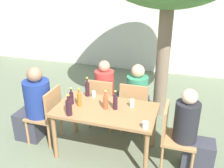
{
  "coord_description": "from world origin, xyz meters",
  "views": [
    {
      "loc": [
        0.99,
        -2.89,
        2.42
      ],
      "look_at": [
        0.0,
        0.3,
        0.98
      ],
      "focal_mm": 40.0,
      "sensor_mm": 36.0,
      "label": 1
    }
  ],
  "objects": [
    {
      "name": "wine_bottle_4",
      "position": [
        -0.51,
        -0.01,
        0.83
      ],
      "size": [
        0.06,
        0.06,
        0.25
      ],
      "color": "#331923",
      "rests_on": "dining_table_front"
    },
    {
      "name": "soda_bottle_0",
      "position": [
        0.0,
        0.0,
        0.84
      ],
      "size": [
        0.07,
        0.07,
        0.28
      ],
      "color": "#DB4C2D",
      "rests_on": "dining_table_front"
    },
    {
      "name": "drinking_glass_1",
      "position": [
        -0.29,
        0.3,
        0.78
      ],
      "size": [
        0.06,
        0.06,
        0.09
      ],
      "color": "silver",
      "rests_on": "dining_table_front"
    },
    {
      "name": "person_seated_3",
      "position": [
        0.28,
        0.87,
        0.52
      ],
      "size": [
        0.35,
        0.57,
        1.16
      ],
      "rotation": [
        0.0,
        0.0,
        3.14
      ],
      "color": "#383842",
      "rests_on": "ground_plane"
    },
    {
      "name": "wine_bottle_3",
      "position": [
        -0.41,
        -0.3,
        0.85
      ],
      "size": [
        0.08,
        0.08,
        0.3
      ],
      "color": "#331923",
      "rests_on": "dining_table_front"
    },
    {
      "name": "drinking_glass_2",
      "position": [
        0.62,
        -0.32,
        0.78
      ],
      "size": [
        0.08,
        0.08,
        0.08
      ],
      "color": "silver",
      "rests_on": "dining_table_front"
    },
    {
      "name": "dining_table_front",
      "position": [
        0.0,
        0.0,
        0.65
      ],
      "size": [
        1.42,
        0.79,
        0.73
      ],
      "color": "#996B42",
      "rests_on": "ground_plane"
    },
    {
      "name": "wine_bottle_2",
      "position": [
        -0.39,
        0.3,
        0.85
      ],
      "size": [
        0.07,
        0.07,
        0.31
      ],
      "color": "#331923",
      "rests_on": "dining_table_front"
    },
    {
      "name": "patio_chair_0",
      "position": [
        -0.94,
        0.0,
        0.51
      ],
      "size": [
        0.44,
        0.44,
        0.91
      ],
      "rotation": [
        0.0,
        0.0,
        -1.57
      ],
      "color": "#A87A4C",
      "rests_on": "ground_plane"
    },
    {
      "name": "drinking_glass_0",
      "position": [
        0.34,
        0.17,
        0.79
      ],
      "size": [
        0.06,
        0.06,
        0.11
      ],
      "color": "silver",
      "rests_on": "dining_table_front"
    },
    {
      "name": "cafe_building_wall",
      "position": [
        0.0,
        3.71,
        1.4
      ],
      "size": [
        10.0,
        0.08,
        2.8
      ],
      "color": "silver",
      "rests_on": "ground_plane"
    },
    {
      "name": "person_seated_1",
      "position": [
        1.18,
        -0.0,
        0.52
      ],
      "size": [
        0.56,
        0.31,
        1.18
      ],
      "rotation": [
        0.0,
        0.0,
        1.57
      ],
      "color": "#383842",
      "rests_on": "ground_plane"
    },
    {
      "name": "amber_bottle_1",
      "position": [
        -0.38,
        -0.03,
        0.84
      ],
      "size": [
        0.06,
        0.06,
        0.27
      ],
      "color": "#9E661E",
      "rests_on": "dining_table_front"
    },
    {
      "name": "ground_plane",
      "position": [
        0.0,
        0.0,
        0.0
      ],
      "size": [
        30.0,
        30.0,
        0.0
      ],
      "primitive_type": "plane",
      "color": "#667056"
    },
    {
      "name": "wine_bottle_5",
      "position": [
        0.13,
        0.03,
        0.84
      ],
      "size": [
        0.06,
        0.06,
        0.28
      ],
      "color": "#331923",
      "rests_on": "dining_table_front"
    },
    {
      "name": "person_seated_2",
      "position": [
        -0.28,
        0.87,
        0.52
      ],
      "size": [
        0.33,
        0.56,
        1.17
      ],
      "rotation": [
        0.0,
        0.0,
        3.14
      ],
      "color": "#383842",
      "rests_on": "ground_plane"
    },
    {
      "name": "patio_chair_2",
      "position": [
        -0.28,
        0.63,
        0.51
      ],
      "size": [
        0.44,
        0.44,
        0.91
      ],
      "rotation": [
        0.0,
        0.0,
        3.14
      ],
      "color": "#A87A4C",
      "rests_on": "ground_plane"
    },
    {
      "name": "patio_chair_1",
      "position": [
        0.94,
        0.0,
        0.51
      ],
      "size": [
        0.44,
        0.44,
        0.91
      ],
      "rotation": [
        0.0,
        0.0,
        1.57
      ],
      "color": "#A87A4C",
      "rests_on": "ground_plane"
    },
    {
      "name": "person_seated_0",
      "position": [
        -1.17,
        -0.0,
        0.56
      ],
      "size": [
        0.6,
        0.4,
        1.23
      ],
      "rotation": [
        0.0,
        0.0,
        -1.57
      ],
      "color": "#383842",
      "rests_on": "ground_plane"
    },
    {
      "name": "patio_chair_3",
      "position": [
        0.28,
        0.63,
        0.51
      ],
      "size": [
        0.44,
        0.44,
        0.91
      ],
      "rotation": [
        0.0,
        0.0,
        3.14
      ],
      "color": "#A87A4C",
      "rests_on": "ground_plane"
    }
  ]
}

